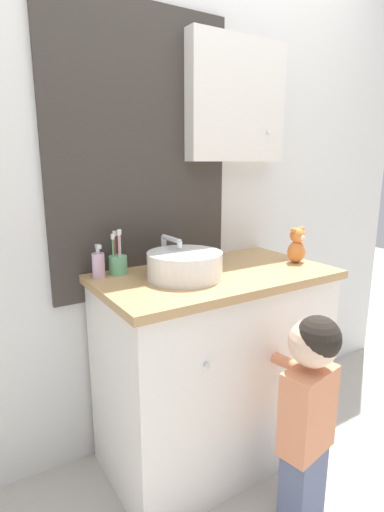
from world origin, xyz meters
The scene contains 8 objects.
ground_plane centered at (0.00, 0.00, 0.00)m, with size 10.00×10.00×0.00m, color #ADA89E.
wall_back centered at (0.00, 0.62, 1.28)m, with size 3.20×0.18×2.50m.
vanity_counter centered at (0.00, 0.31, 0.45)m, with size 1.02×0.59×0.90m.
sink_basin centered at (-0.16, 0.30, 0.96)m, with size 0.31×0.36×0.16m.
toothbrush_holder centered at (-0.36, 0.50, 0.95)m, with size 0.08×0.08×0.19m.
soap_dispenser centered at (-0.45, 0.49, 0.95)m, with size 0.05×0.05×0.14m.
child_figure centered at (0.08, -0.18, 0.51)m, with size 0.23×0.44×0.85m.
teddy_bear centered at (0.43, 0.24, 0.98)m, with size 0.09×0.08×0.17m.
Camera 1 is at (-0.97, -1.05, 1.36)m, focal length 28.00 mm.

